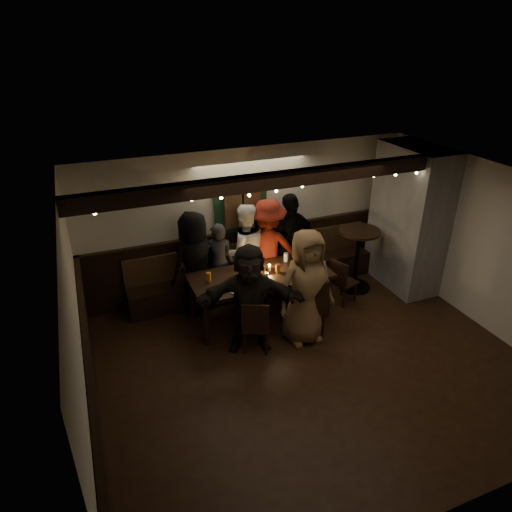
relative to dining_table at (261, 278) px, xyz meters
name	(u,v)px	position (x,y,z in m)	size (l,w,h in m)	color
room	(333,246)	(1.32, 0.02, 0.33)	(6.02, 5.01, 2.62)	black
dining_table	(261,278)	(0.00, 0.00, 0.00)	(2.27, 0.97, 0.98)	black
chair_near_left	(256,324)	(-0.41, -0.82, -0.25)	(0.53, 0.53, 0.88)	black
chair_near_right	(311,304)	(0.53, -0.76, -0.17)	(0.55, 0.55, 1.01)	black
chair_end	(341,279)	(1.46, -0.11, -0.27)	(0.48, 0.48, 0.84)	black
high_top	(358,252)	(2.00, 0.24, -0.01)	(0.73, 0.73, 1.16)	black
person_a	(195,262)	(-0.90, 0.68, 0.14)	(0.86, 0.56, 1.76)	black
person_b	(219,263)	(-0.46, 0.76, 0.00)	(0.54, 0.35, 1.48)	#232328
person_c	(244,252)	(0.00, 0.75, 0.13)	(0.85, 0.66, 1.75)	silver
person_d	(267,248)	(0.41, 0.69, 0.15)	(1.16, 0.66, 1.79)	maroon
person_e	(290,243)	(0.86, 0.70, 0.18)	(1.08, 0.45, 1.84)	black
person_f	(249,298)	(-0.45, -0.66, 0.11)	(1.58, 0.50, 1.70)	black
person_g	(306,287)	(0.40, -0.79, 0.18)	(0.90, 0.58, 1.84)	olive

